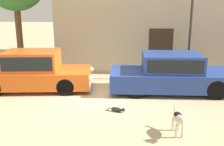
{
  "coord_description": "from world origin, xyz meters",
  "views": [
    {
      "loc": [
        1.17,
        -8.41,
        3.16
      ],
      "look_at": [
        0.76,
        0.2,
        0.9
      ],
      "focal_mm": 42.18,
      "sensor_mm": 36.0,
      "label": 1
    }
  ],
  "objects": [
    {
      "name": "ground_plane",
      "position": [
        0.0,
        0.0,
        0.0
      ],
      "size": [
        80.0,
        80.0,
        0.0
      ],
      "primitive_type": "plane",
      "color": "tan"
    },
    {
      "name": "stray_dog_spotted",
      "position": [
        2.52,
        -2.4,
        0.44
      ],
      "size": [
        0.22,
        0.99,
        0.67
      ],
      "rotation": [
        0.0,
        0.0,
        4.76
      ],
      "color": "beige",
      "rests_on": "ground_plane"
    },
    {
      "name": "street_lamp",
      "position": [
        3.89,
        2.68,
        2.58
      ],
      "size": [
        0.22,
        0.22,
        4.06
      ],
      "color": "#2D2B28",
      "rests_on": "ground_plane"
    },
    {
      "name": "stray_cat",
      "position": [
        0.98,
        -0.99,
        0.07
      ],
      "size": [
        0.59,
        0.36,
        0.16
      ],
      "rotation": [
        0.0,
        0.0,
        5.92
      ],
      "color": "#2D2B28",
      "rests_on": "ground_plane"
    },
    {
      "name": "parked_sedan_second",
      "position": [
        2.93,
        1.06,
        0.7
      ],
      "size": [
        4.69,
        1.81,
        1.43
      ],
      "rotation": [
        0.0,
        0.0,
        -0.0
      ],
      "color": "navy",
      "rests_on": "ground_plane"
    },
    {
      "name": "parked_sedan_nearest",
      "position": [
        -2.26,
        1.06,
        0.73
      ],
      "size": [
        4.49,
        2.02,
        1.48
      ],
      "rotation": [
        0.0,
        0.0,
        0.08
      ],
      "color": "#D15619",
      "rests_on": "ground_plane"
    }
  ]
}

